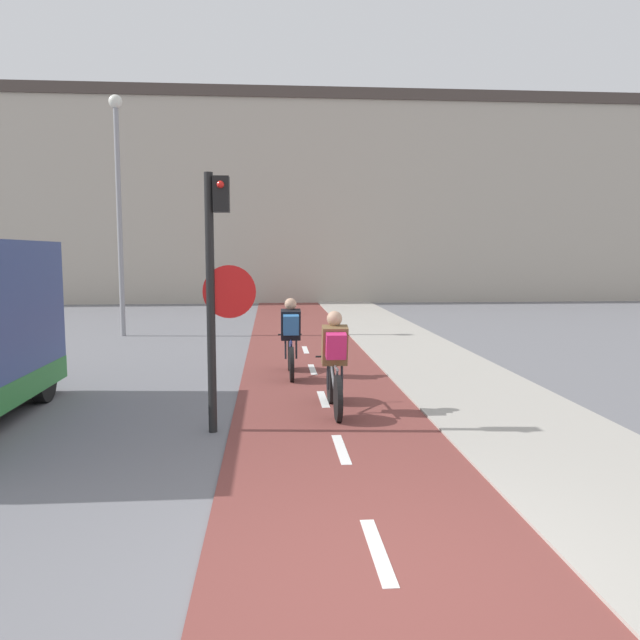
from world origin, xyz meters
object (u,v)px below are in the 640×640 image
Objects in this scene: street_lamp_far at (118,190)px; cyclist_near at (335,365)px; traffic_light_pole at (217,274)px; cyclist_far at (291,339)px.

street_lamp_far reaches higher than cyclist_near.
street_lamp_far is 3.79× the size of cyclist_near.
traffic_light_pole is at bearing -152.44° from cyclist_near.
cyclist_near is at bearing -78.64° from cyclist_far.
street_lamp_far reaches higher than traffic_light_pole.
street_lamp_far is 8.28m from cyclist_far.
traffic_light_pole is 0.51× the size of street_lamp_far.
cyclist_near reaches higher than cyclist_far.
cyclist_far is at bearing 73.52° from traffic_light_pole.
traffic_light_pole reaches higher than cyclist_far.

